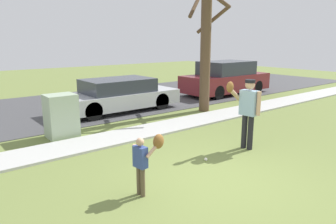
{
  "coord_description": "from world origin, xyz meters",
  "views": [
    {
      "loc": [
        -4.25,
        -3.74,
        2.64
      ],
      "look_at": [
        0.19,
        1.86,
        1.0
      ],
      "focal_mm": 33.41,
      "sensor_mm": 36.0,
      "label": 1
    }
  ],
  "objects_px": {
    "person_child": "(145,157)",
    "parked_suv_maroon": "(226,78)",
    "baseball": "(206,159)",
    "street_tree_near": "(206,36)",
    "person_adult": "(247,106)",
    "utility_cabinet": "(61,116)",
    "parked_sedan_silver": "(118,95)"
  },
  "relations": [
    {
      "from": "person_child",
      "to": "parked_suv_maroon",
      "type": "height_order",
      "value": "parked_suv_maroon"
    },
    {
      "from": "baseball",
      "to": "utility_cabinet",
      "type": "xyz_separation_m",
      "value": [
        -1.86,
        3.79,
        0.57
      ]
    },
    {
      "from": "person_adult",
      "to": "person_child",
      "type": "xyz_separation_m",
      "value": [
        -3.3,
        -0.42,
        -0.38
      ]
    },
    {
      "from": "parked_sedan_silver",
      "to": "utility_cabinet",
      "type": "bearing_deg",
      "value": -146.76
    },
    {
      "from": "person_child",
      "to": "parked_suv_maroon",
      "type": "xyz_separation_m",
      "value": [
        9.15,
        6.23,
        0.09
      ]
    },
    {
      "from": "person_child",
      "to": "baseball",
      "type": "xyz_separation_m",
      "value": [
        1.95,
        0.46,
        -0.66
      ]
    },
    {
      "from": "parked_sedan_silver",
      "to": "parked_suv_maroon",
      "type": "relative_size",
      "value": 0.98
    },
    {
      "from": "utility_cabinet",
      "to": "person_child",
      "type": "bearing_deg",
      "value": -91.3
    },
    {
      "from": "utility_cabinet",
      "to": "street_tree_near",
      "type": "relative_size",
      "value": 0.23
    },
    {
      "from": "person_adult",
      "to": "street_tree_near",
      "type": "relative_size",
      "value": 0.33
    },
    {
      "from": "parked_suv_maroon",
      "to": "street_tree_near",
      "type": "bearing_deg",
      "value": -149.83
    },
    {
      "from": "baseball",
      "to": "street_tree_near",
      "type": "bearing_deg",
      "value": 45.51
    },
    {
      "from": "utility_cabinet",
      "to": "parked_sedan_silver",
      "type": "xyz_separation_m",
      "value": [
        2.86,
        1.88,
        0.02
      ]
    },
    {
      "from": "street_tree_near",
      "to": "parked_sedan_silver",
      "type": "bearing_deg",
      "value": 143.08
    },
    {
      "from": "baseball",
      "to": "street_tree_near",
      "type": "relative_size",
      "value": 0.01
    },
    {
      "from": "person_adult",
      "to": "parked_sedan_silver",
      "type": "relative_size",
      "value": 0.38
    },
    {
      "from": "baseball",
      "to": "street_tree_near",
      "type": "xyz_separation_m",
      "value": [
        3.63,
        3.7,
        2.75
      ]
    },
    {
      "from": "street_tree_near",
      "to": "parked_suv_maroon",
      "type": "height_order",
      "value": "street_tree_near"
    },
    {
      "from": "person_adult",
      "to": "baseball",
      "type": "relative_size",
      "value": 23.36
    },
    {
      "from": "person_adult",
      "to": "baseball",
      "type": "distance_m",
      "value": 1.7
    },
    {
      "from": "person_child",
      "to": "street_tree_near",
      "type": "height_order",
      "value": "street_tree_near"
    },
    {
      "from": "person_adult",
      "to": "parked_suv_maroon",
      "type": "bearing_deg",
      "value": -141.64
    },
    {
      "from": "parked_suv_maroon",
      "to": "person_adult",
      "type": "bearing_deg",
      "value": -135.25
    },
    {
      "from": "street_tree_near",
      "to": "parked_sedan_silver",
      "type": "height_order",
      "value": "street_tree_near"
    },
    {
      "from": "baseball",
      "to": "parked_suv_maroon",
      "type": "xyz_separation_m",
      "value": [
        7.2,
        5.77,
        0.75
      ]
    },
    {
      "from": "baseball",
      "to": "person_adult",
      "type": "bearing_deg",
      "value": -1.41
    },
    {
      "from": "person_adult",
      "to": "parked_sedan_silver",
      "type": "xyz_separation_m",
      "value": [
        -0.34,
        5.7,
        -0.46
      ]
    },
    {
      "from": "utility_cabinet",
      "to": "parked_sedan_silver",
      "type": "relative_size",
      "value": 0.26
    },
    {
      "from": "street_tree_near",
      "to": "utility_cabinet",
      "type": "bearing_deg",
      "value": 179.04
    },
    {
      "from": "street_tree_near",
      "to": "parked_suv_maroon",
      "type": "xyz_separation_m",
      "value": [
        3.57,
        2.07,
        -2.0
      ]
    },
    {
      "from": "person_adult",
      "to": "parked_sedan_silver",
      "type": "distance_m",
      "value": 5.73
    },
    {
      "from": "person_child",
      "to": "parked_suv_maroon",
      "type": "bearing_deg",
      "value": 27.84
    }
  ]
}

